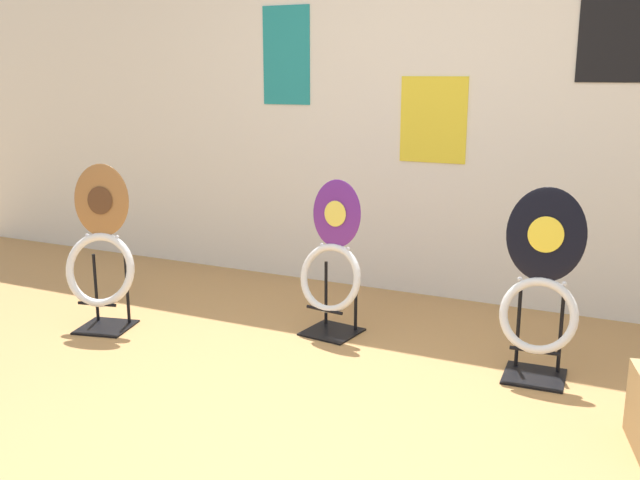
% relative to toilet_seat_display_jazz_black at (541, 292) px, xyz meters
% --- Properties ---
extents(ground_plane, '(14.00, 14.00, 0.00)m').
position_rel_toilet_seat_display_jazz_black_xyz_m(ground_plane, '(-0.82, -1.24, -0.42)').
color(ground_plane, '#B7844C').
extents(wall_back, '(8.00, 0.07, 2.60)m').
position_rel_toilet_seat_display_jazz_black_xyz_m(wall_back, '(-0.82, 1.03, 0.88)').
color(wall_back, silver).
rests_on(wall_back, ground_plane).
extents(toilet_seat_display_jazz_black, '(0.37, 0.29, 0.90)m').
position_rel_toilet_seat_display_jazz_black_xyz_m(toilet_seat_display_jazz_black, '(0.00, 0.00, 0.00)').
color(toilet_seat_display_jazz_black, black).
rests_on(toilet_seat_display_jazz_black, ground_plane).
extents(toilet_seat_display_purple_note, '(0.39, 0.31, 0.85)m').
position_rel_toilet_seat_display_jazz_black_xyz_m(toilet_seat_display_purple_note, '(-1.11, 0.11, -0.03)').
color(toilet_seat_display_purple_note, black).
rests_on(toilet_seat_display_purple_note, ground_plane).
extents(toilet_seat_display_woodgrain, '(0.44, 0.34, 0.93)m').
position_rel_toilet_seat_display_jazz_black_xyz_m(toilet_seat_display_woodgrain, '(-2.30, -0.37, 0.02)').
color(toilet_seat_display_woodgrain, black).
rests_on(toilet_seat_display_woodgrain, ground_plane).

